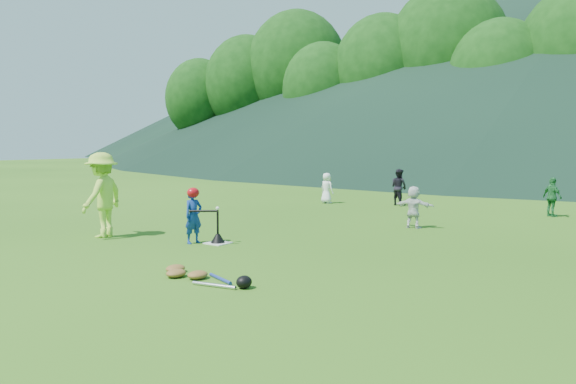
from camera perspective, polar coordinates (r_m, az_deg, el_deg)
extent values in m
plane|color=#2D5B14|center=(11.81, -7.13, -5.21)|extent=(120.00, 120.00, 0.00)
cube|color=silver|center=(11.81, -7.13, -5.17)|extent=(0.45, 0.45, 0.02)
sphere|color=white|center=(11.70, -7.17, -1.66)|extent=(0.08, 0.08, 0.08)
imported|color=navy|center=(11.82, -9.58, -2.44)|extent=(0.33, 0.45, 1.14)
imported|color=#B2E242|center=(13.08, -18.36, -0.28)|extent=(1.04, 1.37, 1.88)
imported|color=white|center=(19.47, 3.95, 0.40)|extent=(0.57, 0.42, 1.05)
imported|color=black|center=(19.15, 11.19, 0.49)|extent=(0.71, 0.63, 1.22)
imported|color=#206D34|center=(17.56, 25.26, -0.47)|extent=(0.69, 0.60, 1.12)
imported|color=silver|center=(14.12, 12.65, -1.49)|extent=(0.97, 0.34, 1.04)
cone|color=black|center=(11.79, -7.14, -4.69)|extent=(0.30, 0.30, 0.18)
cylinder|color=black|center=(11.74, -7.16, -3.05)|extent=(0.04, 0.04, 0.50)
ellipsoid|color=#B30B12|center=(11.77, -9.62, -0.07)|extent=(0.24, 0.26, 0.22)
cylinder|color=black|center=(11.59, -8.58, -1.93)|extent=(0.60, 0.26, 0.07)
ellipsoid|color=olive|center=(9.00, -11.30, -8.09)|extent=(0.28, 0.34, 0.13)
ellipsoid|color=olive|center=(8.84, -9.16, -8.30)|extent=(0.28, 0.34, 0.13)
ellipsoid|color=olive|center=(9.33, -11.36, -7.63)|extent=(0.28, 0.34, 0.13)
cylinder|color=silver|center=(8.32, -7.52, -9.37)|extent=(0.72, 0.19, 0.06)
cylinder|color=#263FA5|center=(8.70, -6.90, -8.74)|extent=(0.65, 0.30, 0.05)
ellipsoid|color=black|center=(8.19, -4.49, -9.10)|extent=(0.22, 0.24, 0.19)
cube|color=gray|center=(37.39, 23.51, 2.31)|extent=(70.00, 0.03, 1.20)
cube|color=yellow|center=(37.37, 23.54, 3.29)|extent=(70.00, 0.08, 0.08)
cylinder|color=gray|center=(56.37, -13.89, 3.34)|extent=(0.07, 0.07, 1.30)
cylinder|color=gray|center=(37.39, 23.51, 2.31)|extent=(0.07, 0.07, 1.30)
cylinder|color=#382314|center=(56.88, -8.86, 4.43)|extent=(0.56, 0.56, 3.15)
ellipsoid|color=#164711|center=(57.05, -8.93, 9.45)|extent=(6.84, 6.84, 7.87)
cylinder|color=#382314|center=(54.76, -4.16, 4.76)|extent=(0.56, 0.56, 3.74)
ellipsoid|color=#164711|center=(55.06, -4.20, 10.95)|extent=(8.13, 8.13, 9.35)
cylinder|color=#382314|center=(53.03, 0.88, 5.09)|extent=(0.56, 0.56, 4.34)
ellipsoid|color=#164711|center=(53.49, 0.89, 12.48)|extent=(9.42, 9.42, 10.84)
cylinder|color=#382314|center=(47.88, 3.55, 4.40)|extent=(0.56, 0.56, 3.18)
ellipsoid|color=#164711|center=(48.09, 3.58, 10.43)|extent=(6.92, 6.92, 7.95)
cylinder|color=#382314|center=(46.84, 9.52, 4.69)|extent=(0.56, 0.56, 3.78)
ellipsoid|color=#164711|center=(47.20, 9.63, 11.99)|extent=(8.21, 8.21, 9.44)
cylinder|color=#382314|center=(46.33, 15.71, 4.94)|extent=(0.56, 0.56, 4.38)
ellipsoid|color=#164711|center=(46.86, 15.91, 13.45)|extent=(9.50, 9.50, 10.92)
cylinder|color=#382314|center=(42.01, 20.45, 4.04)|extent=(0.56, 0.56, 3.22)
ellipsoid|color=#164711|center=(42.26, 20.66, 10.97)|extent=(6.99, 6.99, 8.04)
cone|color=black|center=(100.03, 3.73, 9.53)|extent=(80.00, 80.00, 20.00)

